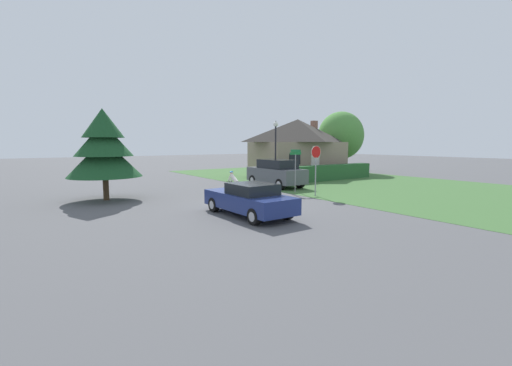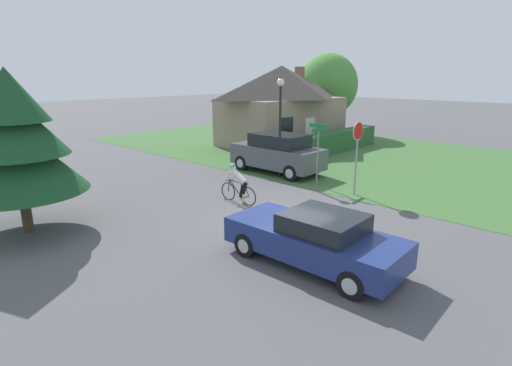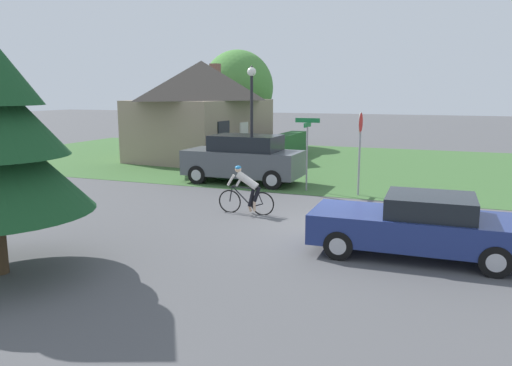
{
  "view_description": "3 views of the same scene",
  "coord_description": "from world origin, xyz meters",
  "px_view_note": "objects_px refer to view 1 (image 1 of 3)",
  "views": [
    {
      "loc": [
        -9.35,
        -14.03,
        3.03
      ],
      "look_at": [
        1.0,
        0.92,
        0.91
      ],
      "focal_mm": 24.0,
      "sensor_mm": 36.0,
      "label": 1
    },
    {
      "loc": [
        -9.27,
        -7.42,
        4.61
      ],
      "look_at": [
        -0.09,
        1.1,
        1.22
      ],
      "focal_mm": 28.0,
      "sensor_mm": 36.0,
      "label": 2
    },
    {
      "loc": [
        -12.67,
        -2.72,
        3.57
      ],
      "look_at": [
        -0.24,
        2.06,
        1.13
      ],
      "focal_mm": 35.0,
      "sensor_mm": 36.0,
      "label": 3
    }
  ],
  "objects_px": {
    "street_lamp": "(276,142)",
    "deciduous_tree_right": "(341,136)",
    "parked_suv_right": "(276,173)",
    "conifer_tall_near": "(104,148)",
    "sedan_left_lane": "(249,199)",
    "cottage_house": "(298,147)",
    "stop_sign": "(316,161)",
    "cyclist": "(234,184)",
    "street_name_sign": "(295,163)"
  },
  "relations": [
    {
      "from": "cyclist",
      "to": "deciduous_tree_right",
      "type": "xyz_separation_m",
      "value": [
        17.75,
        7.83,
        3.13
      ]
    },
    {
      "from": "cottage_house",
      "to": "parked_suv_right",
      "type": "height_order",
      "value": "cottage_house"
    },
    {
      "from": "cyclist",
      "to": "parked_suv_right",
      "type": "height_order",
      "value": "parked_suv_right"
    },
    {
      "from": "cyclist",
      "to": "stop_sign",
      "type": "xyz_separation_m",
      "value": [
        3.88,
        -2.64,
        1.35
      ]
    },
    {
      "from": "parked_suv_right",
      "to": "stop_sign",
      "type": "height_order",
      "value": "stop_sign"
    },
    {
      "from": "street_lamp",
      "to": "street_name_sign",
      "type": "height_order",
      "value": "street_lamp"
    },
    {
      "from": "street_lamp",
      "to": "street_name_sign",
      "type": "bearing_deg",
      "value": -93.79
    },
    {
      "from": "cottage_house",
      "to": "street_name_sign",
      "type": "height_order",
      "value": "cottage_house"
    },
    {
      "from": "street_lamp",
      "to": "parked_suv_right",
      "type": "bearing_deg",
      "value": 47.06
    },
    {
      "from": "conifer_tall_near",
      "to": "deciduous_tree_right",
      "type": "xyz_separation_m",
      "value": [
        24.11,
        5.12,
        1.04
      ]
    },
    {
      "from": "conifer_tall_near",
      "to": "parked_suv_right",
      "type": "bearing_deg",
      "value": -3.6
    },
    {
      "from": "street_lamp",
      "to": "deciduous_tree_right",
      "type": "distance_m",
      "value": 15.03
    },
    {
      "from": "cyclist",
      "to": "street_name_sign",
      "type": "bearing_deg",
      "value": -102.73
    },
    {
      "from": "stop_sign",
      "to": "conifer_tall_near",
      "type": "distance_m",
      "value": 11.57
    },
    {
      "from": "cottage_house",
      "to": "stop_sign",
      "type": "height_order",
      "value": "cottage_house"
    },
    {
      "from": "parked_suv_right",
      "to": "conifer_tall_near",
      "type": "height_order",
      "value": "conifer_tall_near"
    },
    {
      "from": "conifer_tall_near",
      "to": "street_lamp",
      "type": "bearing_deg",
      "value": -6.74
    },
    {
      "from": "cyclist",
      "to": "street_name_sign",
      "type": "distance_m",
      "value": 4.24
    },
    {
      "from": "stop_sign",
      "to": "conifer_tall_near",
      "type": "relative_size",
      "value": 0.6
    },
    {
      "from": "conifer_tall_near",
      "to": "stop_sign",
      "type": "bearing_deg",
      "value": -27.64
    },
    {
      "from": "stop_sign",
      "to": "conifer_tall_near",
      "type": "bearing_deg",
      "value": -26.49
    },
    {
      "from": "cottage_house",
      "to": "conifer_tall_near",
      "type": "height_order",
      "value": "cottage_house"
    },
    {
      "from": "cyclist",
      "to": "deciduous_tree_right",
      "type": "bearing_deg",
      "value": -68.55
    },
    {
      "from": "sedan_left_lane",
      "to": "parked_suv_right",
      "type": "xyz_separation_m",
      "value": [
        6.92,
        7.0,
        0.27
      ]
    },
    {
      "from": "street_name_sign",
      "to": "deciduous_tree_right",
      "type": "relative_size",
      "value": 0.42
    },
    {
      "from": "street_name_sign",
      "to": "deciduous_tree_right",
      "type": "xyz_separation_m",
      "value": [
        13.74,
        8.57,
        2.0
      ]
    },
    {
      "from": "parked_suv_right",
      "to": "street_lamp",
      "type": "distance_m",
      "value": 2.26
    },
    {
      "from": "parked_suv_right",
      "to": "stop_sign",
      "type": "distance_m",
      "value": 4.86
    },
    {
      "from": "deciduous_tree_right",
      "to": "parked_suv_right",
      "type": "bearing_deg",
      "value": -156.04
    },
    {
      "from": "sedan_left_lane",
      "to": "street_lamp",
      "type": "xyz_separation_m",
      "value": [
        6.41,
        6.45,
        2.4
      ]
    },
    {
      "from": "sedan_left_lane",
      "to": "stop_sign",
      "type": "relative_size",
      "value": 1.58
    },
    {
      "from": "parked_suv_right",
      "to": "stop_sign",
      "type": "relative_size",
      "value": 1.6
    },
    {
      "from": "parked_suv_right",
      "to": "street_name_sign",
      "type": "distance_m",
      "value": 2.97
    },
    {
      "from": "sedan_left_lane",
      "to": "cottage_house",
      "type": "bearing_deg",
      "value": -49.08
    },
    {
      "from": "cottage_house",
      "to": "deciduous_tree_right",
      "type": "xyz_separation_m",
      "value": [
        6.6,
        0.7,
        1.13
      ]
    },
    {
      "from": "parked_suv_right",
      "to": "street_lamp",
      "type": "relative_size",
      "value": 1.02
    },
    {
      "from": "cyclist",
      "to": "conifer_tall_near",
      "type": "bearing_deg",
      "value": 64.51
    },
    {
      "from": "street_lamp",
      "to": "deciduous_tree_right",
      "type": "xyz_separation_m",
      "value": [
        13.59,
        6.36,
        0.74
      ]
    },
    {
      "from": "cyclist",
      "to": "sedan_left_lane",
      "type": "bearing_deg",
      "value": 153.35
    },
    {
      "from": "parked_suv_right",
      "to": "deciduous_tree_right",
      "type": "xyz_separation_m",
      "value": [
        13.08,
        5.81,
        2.88
      ]
    },
    {
      "from": "cottage_house",
      "to": "street_lamp",
      "type": "relative_size",
      "value": 1.94
    },
    {
      "from": "sedan_left_lane",
      "to": "parked_suv_right",
      "type": "relative_size",
      "value": 0.99
    },
    {
      "from": "deciduous_tree_right",
      "to": "cyclist",
      "type": "bearing_deg",
      "value": -156.19
    },
    {
      "from": "sedan_left_lane",
      "to": "conifer_tall_near",
      "type": "height_order",
      "value": "conifer_tall_near"
    },
    {
      "from": "stop_sign",
      "to": "street_name_sign",
      "type": "xyz_separation_m",
      "value": [
        0.14,
        1.91,
        -0.21
      ]
    },
    {
      "from": "cottage_house",
      "to": "conifer_tall_near",
      "type": "bearing_deg",
      "value": -161.4
    },
    {
      "from": "cottage_house",
      "to": "sedan_left_lane",
      "type": "xyz_separation_m",
      "value": [
        -13.4,
        -12.11,
        -2.02
      ]
    },
    {
      "from": "street_name_sign",
      "to": "conifer_tall_near",
      "type": "height_order",
      "value": "conifer_tall_near"
    },
    {
      "from": "cyclist",
      "to": "parked_suv_right",
      "type": "xyz_separation_m",
      "value": [
        4.67,
        2.02,
        0.26
      ]
    },
    {
      "from": "deciduous_tree_right",
      "to": "cottage_house",
      "type": "bearing_deg",
      "value": -173.94
    }
  ]
}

